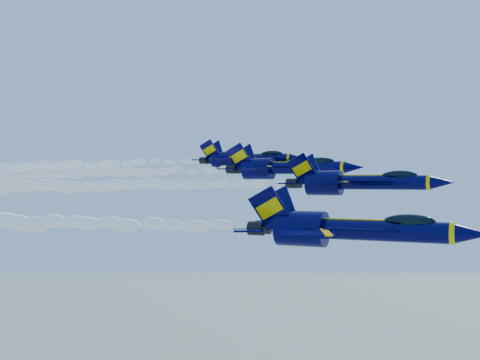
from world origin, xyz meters
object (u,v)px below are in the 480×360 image
at_px(jet_second, 356,182).
at_px(jet_third, 285,168).
at_px(jet_lead, 346,229).
at_px(jet_fourth, 245,159).

xyz_separation_m(jet_second, jet_third, (-12.09, 10.17, 1.84)).
relative_size(jet_lead, jet_third, 1.10).
distance_m(jet_lead, jet_third, 27.32).
bearing_deg(jet_fourth, jet_lead, -50.75).
relative_size(jet_second, jet_fourth, 1.08).
bearing_deg(jet_second, jet_third, 139.93).
bearing_deg(jet_second, jet_fourth, 142.43).
relative_size(jet_second, jet_third, 0.95).
bearing_deg(jet_lead, jet_fourth, 129.25).
distance_m(jet_second, jet_fourth, 25.88).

